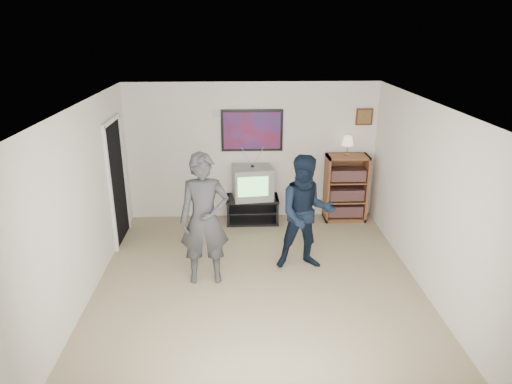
{
  "coord_description": "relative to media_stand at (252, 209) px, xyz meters",
  "views": [
    {
      "loc": [
        -0.25,
        -5.5,
        3.43
      ],
      "look_at": [
        -0.0,
        0.67,
        1.15
      ],
      "focal_mm": 32.0,
      "sensor_mm": 36.0,
      "label": 1
    }
  ],
  "objects": [
    {
      "name": "doorway",
      "position": [
        -2.23,
        -0.63,
        0.76
      ],
      "size": [
        0.03,
        0.85,
        2.0
      ],
      "primitive_type": "cube",
      "color": "black",
      "rests_on": "room_shell"
    },
    {
      "name": "air_vent",
      "position": [
        -0.55,
        0.25,
        1.71
      ],
      "size": [
        0.28,
        0.02,
        0.14
      ],
      "primitive_type": "cube",
      "color": "white",
      "rests_on": "room_shell"
    },
    {
      "name": "crt_television",
      "position": [
        0.0,
        -0.0,
        0.53
      ],
      "size": [
        0.75,
        0.65,
        0.58
      ],
      "primitive_type": null,
      "rotation": [
        0.0,
        0.0,
        0.11
      ],
      "color": "gray",
      "rests_on": "media_stand"
    },
    {
      "name": "room_shell",
      "position": [
        0.0,
        -1.88,
        1.01
      ],
      "size": [
        4.51,
        5.0,
        2.51
      ],
      "color": "#75674A",
      "rests_on": "ground"
    },
    {
      "name": "poster",
      "position": [
        0.0,
        0.24,
        1.41
      ],
      "size": [
        1.1,
        0.03,
        0.75
      ],
      "primitive_type": "cube",
      "color": "black",
      "rests_on": "room_shell"
    },
    {
      "name": "media_stand",
      "position": [
        0.0,
        0.0,
        0.0
      ],
      "size": [
        0.94,
        0.52,
        0.47
      ],
      "rotation": [
        0.0,
        0.0,
        0.0
      ],
      "color": "black",
      "rests_on": "room_shell"
    },
    {
      "name": "person_short",
      "position": [
        0.72,
        -1.7,
        0.63
      ],
      "size": [
        0.86,
        0.68,
        1.73
      ],
      "primitive_type": "imported",
      "rotation": [
        0.0,
        0.0,
        0.03
      ],
      "color": "black",
      "rests_on": "room_shell"
    },
    {
      "name": "bookshelf",
      "position": [
        1.71,
        0.05,
        0.38
      ],
      "size": [
        0.75,
        0.43,
        1.23
      ],
      "primitive_type": null,
      "color": "brown",
      "rests_on": "room_shell"
    },
    {
      "name": "controller_left",
      "position": [
        -0.68,
        -1.83,
        0.96
      ],
      "size": [
        0.05,
        0.13,
        0.04
      ],
      "primitive_type": "cube",
      "rotation": [
        0.0,
        0.0,
        0.09
      ],
      "color": "white",
      "rests_on": "person_tall"
    },
    {
      "name": "controller_right",
      "position": [
        0.67,
        -1.52,
        0.79
      ],
      "size": [
        0.08,
        0.12,
        0.03
      ],
      "primitive_type": "cube",
      "rotation": [
        0.0,
        0.0,
        -0.43
      ],
      "color": "white",
      "rests_on": "person_short"
    },
    {
      "name": "person_tall",
      "position": [
        -0.72,
        -2.01,
        0.7
      ],
      "size": [
        0.71,
        0.49,
        1.86
      ],
      "primitive_type": "imported",
      "rotation": [
        0.0,
        0.0,
        0.06
      ],
      "color": "#343437",
      "rests_on": "room_shell"
    },
    {
      "name": "small_picture",
      "position": [
        2.0,
        0.25,
        1.64
      ],
      "size": [
        0.3,
        0.03,
        0.3
      ],
      "primitive_type": "cube",
      "color": "#391C12",
      "rests_on": "room_shell"
    },
    {
      "name": "table_lamp",
      "position": [
        1.7,
        0.1,
        1.16
      ],
      "size": [
        0.22,
        0.22,
        0.34
      ],
      "primitive_type": null,
      "color": "beige",
      "rests_on": "bookshelf"
    }
  ]
}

